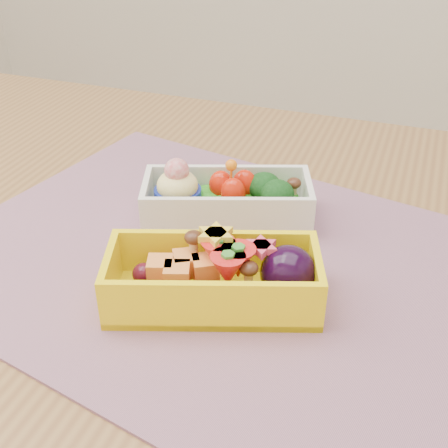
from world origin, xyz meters
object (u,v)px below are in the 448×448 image
(bento_white, at_px, (226,200))
(bento_yellow, at_px, (218,277))
(placemat, at_px, (215,259))
(table, at_px, (241,342))

(bento_white, xyz_separation_m, bento_yellow, (0.04, -0.13, 0.00))
(placemat, distance_m, bento_white, 0.07)
(table, xyz_separation_m, bento_white, (-0.04, 0.07, 0.13))
(placemat, bearing_deg, table, 4.00)
(table, relative_size, placemat, 2.35)
(table, distance_m, bento_white, 0.15)
(table, bearing_deg, bento_white, 121.48)
(placemat, relative_size, bento_yellow, 2.63)
(placemat, xyz_separation_m, bento_yellow, (0.02, -0.06, 0.03))
(table, xyz_separation_m, placemat, (-0.03, -0.00, 0.10))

